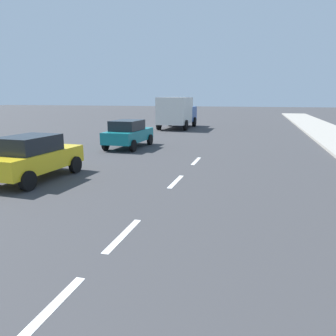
{
  "coord_description": "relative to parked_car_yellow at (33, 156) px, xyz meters",
  "views": [
    {
      "loc": [
        2.65,
        3.95,
        2.89
      ],
      "look_at": [
        0.48,
        11.89,
        1.1
      ],
      "focal_mm": 35.3,
      "sensor_mm": 36.0,
      "label": 1
    }
  ],
  "objects": [
    {
      "name": "parked_car_yellow",
      "position": [
        0.0,
        0.0,
        0.0
      ],
      "size": [
        1.93,
        3.88,
        1.57
      ],
      "rotation": [
        0.0,
        0.0,
        -0.05
      ],
      "color": "gold",
      "rests_on": "ground"
    },
    {
      "name": "parked_car_teal",
      "position": [
        0.42,
        7.83,
        0.0
      ],
      "size": [
        1.89,
        3.91,
        1.57
      ],
      "rotation": [
        0.0,
        0.0,
        -0.02
      ],
      "color": "#14727A",
      "rests_on": "ground"
    },
    {
      "name": "lane_stripe_3",
      "position": [
        4.91,
        -3.63,
        -0.83
      ],
      "size": [
        0.16,
        1.8,
        0.01
      ],
      "primitive_type": "cube",
      "color": "white",
      "rests_on": "ground"
    },
    {
      "name": "lane_stripe_2",
      "position": [
        4.91,
        -6.29,
        -0.83
      ],
      "size": [
        0.16,
        1.8,
        0.01
      ],
      "primitive_type": "cube",
      "color": "white",
      "rests_on": "ground"
    },
    {
      "name": "ground_plane",
      "position": [
        4.91,
        6.34,
        -0.83
      ],
      "size": [
        160.0,
        160.0,
        0.0
      ],
      "primitive_type": "plane",
      "color": "#38383A"
    },
    {
      "name": "lane_stripe_4",
      "position": [
        4.91,
        1.03,
        -0.83
      ],
      "size": [
        0.16,
        1.8,
        0.01
      ],
      "primitive_type": "cube",
      "color": "white",
      "rests_on": "ground"
    },
    {
      "name": "lane_stripe_5",
      "position": [
        4.91,
        4.87,
        -0.83
      ],
      "size": [
        0.16,
        1.8,
        0.01
      ],
      "primitive_type": "cube",
      "color": "white",
      "rests_on": "ground"
    },
    {
      "name": "delivery_truck",
      "position": [
        0.33,
        19.95,
        0.67
      ],
      "size": [
        2.68,
        6.24,
        2.8
      ],
      "rotation": [
        0.0,
        0.0,
        -0.0
      ],
      "color": "#23478C",
      "rests_on": "ground"
    }
  ]
}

